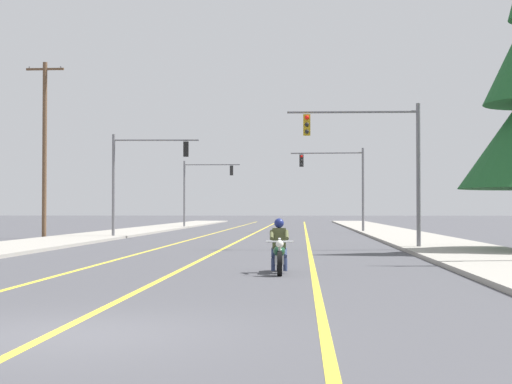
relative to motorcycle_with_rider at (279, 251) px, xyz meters
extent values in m
plane|color=#47474C|center=(-2.51, -9.98, -0.59)|extent=(400.00, 400.00, 0.00)
cube|color=yellow|center=(-2.79, 35.02, -0.58)|extent=(0.16, 100.00, 0.01)
cube|color=yellow|center=(-5.65, 35.02, -0.58)|extent=(0.16, 100.00, 0.01)
cube|color=yellow|center=(0.92, 35.02, -0.58)|extent=(0.16, 100.00, 0.01)
cube|color=#9E998E|center=(6.92, 30.02, -0.52)|extent=(4.40, 110.00, 0.14)
cube|color=#9E998E|center=(-11.95, 30.02, -0.52)|extent=(4.40, 110.00, 0.14)
cylinder|color=black|center=(0.04, -0.82, -0.27)|extent=(0.15, 0.64, 0.64)
cylinder|color=black|center=(-0.03, 0.72, -0.27)|extent=(0.15, 0.64, 0.64)
cylinder|color=silver|center=(0.03, -0.72, 0.05)|extent=(0.08, 0.33, 0.68)
sphere|color=white|center=(0.04, -0.87, 0.23)|extent=(0.20, 0.20, 0.20)
cylinder|color=silver|center=(0.03, -0.67, 0.28)|extent=(0.70, 0.07, 0.04)
ellipsoid|color=#143D23|center=(0.01, -0.17, 0.01)|extent=(0.34, 0.57, 0.28)
cube|color=silver|center=(0.00, -0.05, -0.22)|extent=(0.26, 0.45, 0.24)
cube|color=black|center=(-0.01, 0.27, -0.05)|extent=(0.30, 0.53, 0.12)
cube|color=#143D23|center=(-0.03, 0.67, 0.03)|extent=(0.22, 0.37, 0.08)
cylinder|color=silver|center=(-0.15, 0.34, -0.29)|extent=(0.10, 0.55, 0.08)
cube|color=#4C512D|center=(-0.01, 0.23, 0.33)|extent=(0.37, 0.26, 0.56)
sphere|color=navy|center=(-0.01, 0.21, 0.74)|extent=(0.26, 0.26, 0.26)
cylinder|color=navy|center=(0.14, 0.10, -0.05)|extent=(0.16, 0.45, 0.30)
cylinder|color=navy|center=(0.17, -0.08, -0.35)|extent=(0.12, 0.16, 0.35)
cylinder|color=#4C512D|center=(0.20, -0.02, 0.43)|extent=(0.12, 0.53, 0.27)
cylinder|color=navy|center=(-0.14, 0.08, -0.05)|extent=(0.16, 0.45, 0.30)
cylinder|color=navy|center=(-0.15, -0.10, -0.35)|extent=(0.12, 0.16, 0.35)
cylinder|color=#4C512D|center=(-0.20, -0.04, 0.43)|extent=(0.12, 0.53, 0.27)
cylinder|color=slate|center=(5.53, 12.23, 2.51)|extent=(0.18, 0.18, 6.20)
cylinder|color=slate|center=(2.76, 12.17, 5.26)|extent=(5.55, 0.24, 0.11)
cube|color=#B79319|center=(0.82, 12.13, 4.71)|extent=(0.31, 0.25, 0.90)
sphere|color=red|center=(0.82, 11.97, 5.01)|extent=(0.18, 0.18, 0.18)
sphere|color=black|center=(0.82, 11.97, 4.71)|extent=(0.18, 0.18, 0.18)
sphere|color=black|center=(0.82, 11.97, 4.41)|extent=(0.18, 0.18, 0.18)
cylinder|color=slate|center=(-10.63, 24.45, 2.51)|extent=(0.18, 0.18, 6.20)
cylinder|color=slate|center=(-8.09, 24.59, 5.26)|extent=(5.09, 0.38, 0.11)
cube|color=black|center=(-6.31, 24.68, 4.71)|extent=(0.31, 0.26, 0.90)
sphere|color=red|center=(-6.31, 24.84, 5.01)|extent=(0.18, 0.18, 0.18)
sphere|color=black|center=(-6.31, 24.84, 4.71)|extent=(0.18, 0.18, 0.18)
sphere|color=black|center=(-6.31, 24.84, 4.41)|extent=(0.18, 0.18, 0.18)
cylinder|color=slate|center=(5.07, 35.51, 2.51)|extent=(0.18, 0.18, 6.20)
cylinder|color=slate|center=(2.43, 35.61, 5.26)|extent=(5.28, 0.31, 0.11)
cube|color=black|center=(0.58, 35.68, 4.71)|extent=(0.31, 0.25, 0.90)
sphere|color=red|center=(0.57, 35.53, 5.01)|extent=(0.18, 0.18, 0.18)
sphere|color=black|center=(0.57, 35.53, 4.71)|extent=(0.18, 0.18, 0.18)
sphere|color=black|center=(0.57, 35.53, 4.41)|extent=(0.18, 0.18, 0.18)
cylinder|color=slate|center=(-10.26, 49.38, 2.51)|extent=(0.18, 0.18, 6.20)
cylinder|color=slate|center=(-7.68, 49.43, 5.26)|extent=(5.15, 0.21, 0.11)
cube|color=black|center=(-5.88, 49.46, 4.71)|extent=(0.30, 0.25, 0.90)
sphere|color=red|center=(-5.89, 49.62, 5.01)|extent=(0.18, 0.18, 0.18)
sphere|color=black|center=(-5.89, 49.62, 4.71)|extent=(0.18, 0.18, 0.18)
sphere|color=black|center=(-5.89, 49.62, 4.41)|extent=(0.18, 0.18, 0.18)
cylinder|color=brown|center=(-14.41, 23.22, 4.58)|extent=(0.26, 0.26, 10.32)
cube|color=brown|center=(-14.41, 23.22, 9.34)|extent=(2.23, 0.12, 0.12)
cylinder|color=slate|center=(-15.35, 23.22, 9.44)|extent=(0.08, 0.08, 0.12)
cylinder|color=slate|center=(-13.48, 23.22, 9.44)|extent=(0.08, 0.08, 0.12)
camera|label=1|loc=(0.61, -20.16, 1.11)|focal=53.23mm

